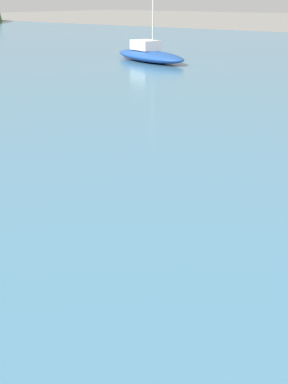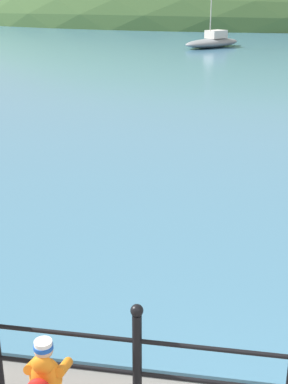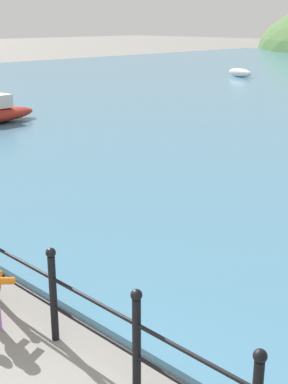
% 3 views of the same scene
% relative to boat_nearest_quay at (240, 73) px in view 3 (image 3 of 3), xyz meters
% --- Properties ---
extents(iron_railing, '(5.76, 0.12, 1.21)m').
position_rel_boat_nearest_quay_xyz_m(iron_railing, '(17.73, -27.07, 0.27)').
color(iron_railing, black).
rests_on(iron_railing, ground).
extents(boat_nearest_quay, '(2.33, 1.17, 0.55)m').
position_rel_boat_nearest_quay_xyz_m(boat_nearest_quay, '(0.00, 0.00, 0.00)').
color(boat_nearest_quay, silver).
rests_on(boat_nearest_quay, water).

